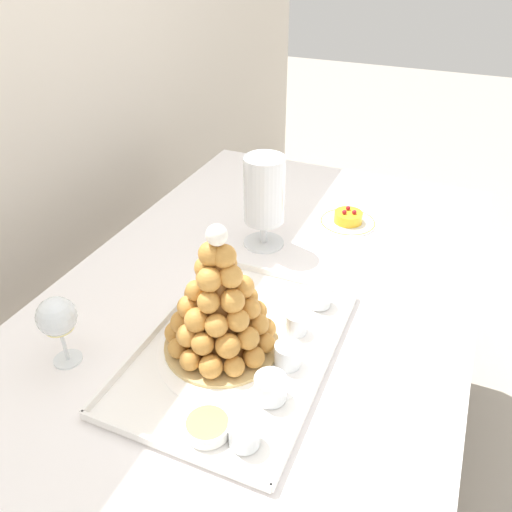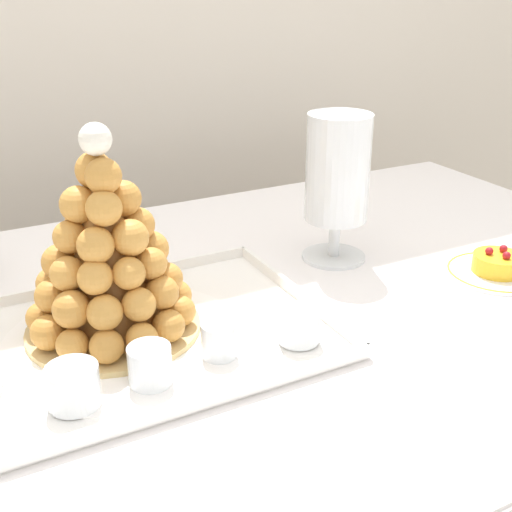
{
  "view_description": "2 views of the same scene",
  "coord_description": "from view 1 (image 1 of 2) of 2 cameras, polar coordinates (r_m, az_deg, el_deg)",
  "views": [
    {
      "loc": [
        -0.9,
        -0.4,
        1.59
      ],
      "look_at": [
        -0.09,
        -0.05,
        1.01
      ],
      "focal_mm": 36.46,
      "sensor_mm": 36.0,
      "label": 1
    },
    {
      "loc": [
        -0.36,
        -0.83,
        1.29
      ],
      "look_at": [
        0.06,
        -0.01,
        0.88
      ],
      "focal_mm": 46.13,
      "sensor_mm": 36.0,
      "label": 2
    }
  ],
  "objects": [
    {
      "name": "wine_glass",
      "position": [
        1.12,
        -20.99,
        -6.43
      ],
      "size": [
        0.08,
        0.08,
        0.16
      ],
      "color": "silver",
      "rests_on": "buffet_table"
    },
    {
      "name": "macaron_goblet",
      "position": [
        1.42,
        0.9,
        6.92
      ],
      "size": [
        0.12,
        0.12,
        0.26
      ],
      "color": "white",
      "rests_on": "buffet_table"
    },
    {
      "name": "dessert_cup_right",
      "position": [
        1.25,
        6.92,
        -4.45
      ],
      "size": [
        0.06,
        0.06,
        0.05
      ],
      "color": "silver",
      "rests_on": "serving_tray"
    },
    {
      "name": "croquembouche",
      "position": [
        1.07,
        -4.01,
        -5.3
      ],
      "size": [
        0.25,
        0.25,
        0.3
      ],
      "color": "tan",
      "rests_on": "serving_tray"
    },
    {
      "name": "buffet_table",
      "position": [
        1.32,
        -0.47,
        -8.39
      ],
      "size": [
        1.76,
        1.01,
        0.8
      ],
      "color": "brown",
      "rests_on": "ground_plane"
    },
    {
      "name": "dessert_cup_mid_right",
      "position": [
        1.17,
        4.44,
        -7.42
      ],
      "size": [
        0.05,
        0.05,
        0.05
      ],
      "color": "silver",
      "rests_on": "serving_tray"
    },
    {
      "name": "dessert_cup_left",
      "position": [
        0.96,
        -1.28,
        -18.94
      ],
      "size": [
        0.06,
        0.06,
        0.05
      ],
      "color": "silver",
      "rests_on": "serving_tray"
    },
    {
      "name": "serving_tray",
      "position": [
        1.14,
        -1.98,
        -10.16
      ],
      "size": [
        0.57,
        0.39,
        0.02
      ],
      "color": "white",
      "rests_on": "buffet_table"
    },
    {
      "name": "dessert_cup_centre",
      "position": [
        1.09,
        3.49,
        -10.88
      ],
      "size": [
        0.06,
        0.06,
        0.05
      ],
      "color": "silver",
      "rests_on": "serving_tray"
    },
    {
      "name": "dessert_cup_mid_left",
      "position": [
        1.03,
        1.58,
        -14.32
      ],
      "size": [
        0.06,
        0.06,
        0.05
      ],
      "color": "silver",
      "rests_on": "serving_tray"
    },
    {
      "name": "ground_plane",
      "position": [
        1.87,
        -0.36,
        -24.95
      ],
      "size": [
        12.0,
        12.0,
        0.0
      ],
      "primitive_type": "plane",
      "color": "#B2A899"
    },
    {
      "name": "fruit_tart_plate",
      "position": [
        1.61,
        10.05,
        3.95
      ],
      "size": [
        0.17,
        0.17,
        0.05
      ],
      "color": "white",
      "rests_on": "buffet_table"
    },
    {
      "name": "creme_brulee_ramekin",
      "position": [
        0.99,
        -5.34,
        -18.05
      ],
      "size": [
        0.09,
        0.09,
        0.02
      ],
      "color": "white",
      "rests_on": "serving_tray"
    }
  ]
}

